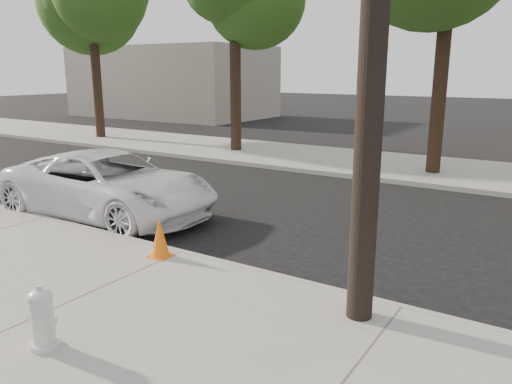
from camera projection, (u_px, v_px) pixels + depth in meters
ground at (247, 229)px, 10.77m from camera, size 120.00×120.00×0.00m
near_sidewalk at (82, 301)px, 7.23m from camera, size 90.00×4.40×0.15m
far_sidewalk at (379, 165)px, 17.70m from camera, size 90.00×5.00×0.15m
curb_near at (182, 255)px, 9.03m from camera, size 90.00×0.12×0.16m
building_far at (172, 82)px, 37.02m from camera, size 14.00×8.00×5.00m
police_cruiser at (108, 184)px, 11.60m from camera, size 5.49×2.70×1.50m
fire_hydrant at (42, 319)px, 5.81m from camera, size 0.38×0.35×0.73m
traffic_cone at (160, 238)px, 8.68m from camera, size 0.37×0.37×0.71m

